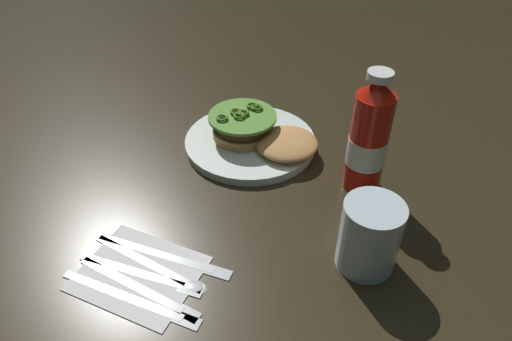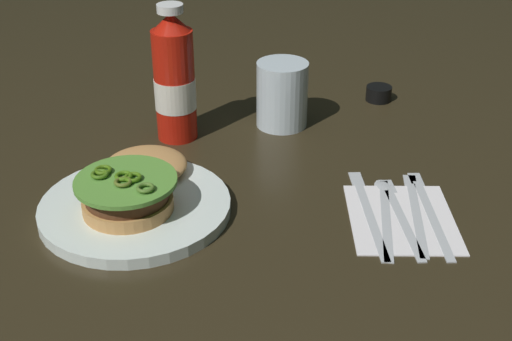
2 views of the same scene
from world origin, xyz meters
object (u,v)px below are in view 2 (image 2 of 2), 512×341
(dinner_plate, at_px, (135,207))
(steak_knife, at_px, (415,205))
(condiment_cup, at_px, (379,93))
(water_glass, at_px, (282,94))
(ketchup_bottle, at_px, (174,80))
(table_knife, at_px, (428,205))
(spoon_utensil, at_px, (385,204))
(fork_utensil, at_px, (398,208))
(butter_knife, at_px, (367,205))
(burger_sandwich, at_px, (134,183))
(napkin, at_px, (402,218))

(dinner_plate, height_order, steak_knife, dinner_plate)
(dinner_plate, height_order, condiment_cup, condiment_cup)
(water_glass, height_order, steak_knife, water_glass)
(ketchup_bottle, xyz_separation_m, table_knife, (-0.25, -0.34, -0.09))
(spoon_utensil, bearing_deg, fork_utensil, -130.89)
(spoon_utensil, xyz_separation_m, butter_knife, (-0.00, 0.03, 0.00))
(water_glass, distance_m, table_knife, 0.33)
(burger_sandwich, distance_m, butter_knife, 0.31)
(dinner_plate, xyz_separation_m, spoon_utensil, (-0.01, -0.34, -0.00))
(ketchup_bottle, relative_size, spoon_utensil, 1.10)
(condiment_cup, xyz_separation_m, spoon_utensil, (-0.36, 0.08, -0.01))
(butter_knife, bearing_deg, steak_knife, -96.36)
(dinner_plate, distance_m, ketchup_bottle, 0.25)
(water_glass, bearing_deg, dinner_plate, 138.46)
(ketchup_bottle, relative_size, table_knife, 1.00)
(burger_sandwich, bearing_deg, condiment_cup, -51.80)
(water_glass, bearing_deg, napkin, -157.44)
(condiment_cup, distance_m, fork_utensil, 0.37)
(napkin, bearing_deg, water_glass, 22.56)
(butter_knife, bearing_deg, ketchup_bottle, 47.32)
(napkin, distance_m, butter_knife, 0.05)
(water_glass, bearing_deg, table_knife, -148.86)
(butter_knife, bearing_deg, burger_sandwich, 84.26)
(condiment_cup, xyz_separation_m, napkin, (-0.39, 0.06, -0.01))
(napkin, relative_size, butter_knife, 0.76)
(water_glass, bearing_deg, burger_sandwich, 136.44)
(dinner_plate, height_order, ketchup_bottle, ketchup_bottle)
(water_glass, relative_size, napkin, 0.66)
(burger_sandwich, height_order, ketchup_bottle, ketchup_bottle)
(table_knife, relative_size, fork_utensil, 1.11)
(dinner_plate, xyz_separation_m, water_glass, (0.26, -0.23, 0.05))
(dinner_plate, bearing_deg, steak_knife, -93.28)
(napkin, bearing_deg, ketchup_bottle, 47.94)
(burger_sandwich, relative_size, napkin, 1.32)
(ketchup_bottle, xyz_separation_m, fork_utensil, (-0.25, -0.30, -0.09))
(dinner_plate, bearing_deg, water_glass, -41.54)
(water_glass, xyz_separation_m, napkin, (-0.30, -0.12, -0.05))
(burger_sandwich, xyz_separation_m, butter_knife, (-0.03, -0.31, -0.03))
(water_glass, distance_m, condiment_cup, 0.21)
(steak_knife, bearing_deg, water_glass, 28.46)
(steak_knife, bearing_deg, napkin, 133.25)
(ketchup_bottle, relative_size, fork_utensil, 1.11)
(steak_knife, relative_size, spoon_utensil, 1.03)
(ketchup_bottle, xyz_separation_m, spoon_utensil, (-0.24, -0.28, -0.09))
(dinner_plate, relative_size, steak_knife, 1.25)
(table_knife, distance_m, butter_knife, 0.08)
(steak_knife, bearing_deg, table_knife, -92.02)
(burger_sandwich, xyz_separation_m, water_glass, (0.24, -0.23, 0.02))
(spoon_utensil, bearing_deg, steak_knife, -101.29)
(dinner_plate, relative_size, water_glass, 2.33)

